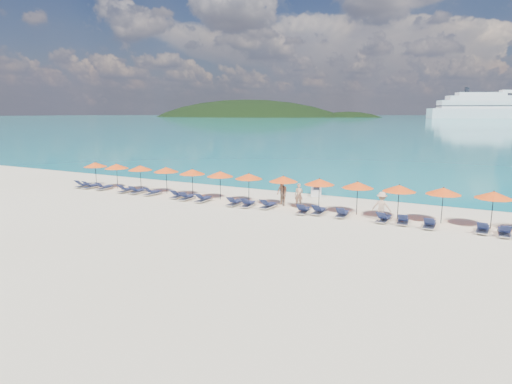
% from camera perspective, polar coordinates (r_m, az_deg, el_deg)
% --- Properties ---
extents(ground, '(1400.00, 1400.00, 0.00)m').
position_cam_1_polar(ground, '(27.73, -2.88, -3.45)').
color(ground, beige).
extents(sea, '(1600.00, 1300.00, 0.01)m').
position_cam_1_polar(sea, '(683.33, 26.86, 8.90)').
color(sea, '#1FA9B2').
rests_on(sea, ground).
extents(headland_main, '(374.00, 242.00, 126.50)m').
position_cam_1_polar(headland_main, '(646.19, -1.47, 6.61)').
color(headland_main, black).
rests_on(headland_main, ground).
extents(headland_small, '(162.00, 126.00, 85.50)m').
position_cam_1_polar(headland_small, '(607.13, 12.02, 6.41)').
color(headland_small, black).
rests_on(headland_small, ground).
extents(cruise_ship, '(142.89, 78.52, 40.51)m').
position_cam_1_polar(cruise_ship, '(552.64, 29.53, 9.63)').
color(cruise_ship, white).
rests_on(cruise_ship, ground).
extents(jetski, '(1.52, 2.35, 0.79)m').
position_cam_1_polar(jetski, '(35.55, 8.02, 0.12)').
color(jetski, silver).
rests_on(jetski, ground).
extents(beachgoer_a, '(0.67, 0.50, 1.67)m').
position_cam_1_polar(beachgoer_a, '(31.05, 5.73, -0.39)').
color(beachgoer_a, '#DCB18C').
rests_on(beachgoer_a, ground).
extents(beachgoer_b, '(1.05, 0.90, 1.87)m').
position_cam_1_polar(beachgoer_b, '(31.22, 3.48, -0.11)').
color(beachgoer_b, '#DCB18C').
rests_on(beachgoer_b, ground).
extents(beachgoer_c, '(1.20, 0.59, 1.83)m').
position_cam_1_polar(beachgoer_c, '(27.96, 16.41, -1.84)').
color(beachgoer_c, '#DCB18C').
rests_on(beachgoer_c, ground).
extents(umbrella_0, '(2.10, 2.10, 2.28)m').
position_cam_1_polar(umbrella_0, '(41.77, -20.65, 3.44)').
color(umbrella_0, black).
rests_on(umbrella_0, ground).
extents(umbrella_1, '(2.10, 2.10, 2.28)m').
position_cam_1_polar(umbrella_1, '(39.85, -18.10, 3.28)').
color(umbrella_1, black).
rests_on(umbrella_1, ground).
extents(umbrella_2, '(2.10, 2.10, 2.28)m').
position_cam_1_polar(umbrella_2, '(38.11, -15.19, 3.13)').
color(umbrella_2, black).
rests_on(umbrella_2, ground).
extents(umbrella_3, '(2.10, 2.10, 2.28)m').
position_cam_1_polar(umbrella_3, '(36.38, -11.90, 2.93)').
color(umbrella_3, black).
rests_on(umbrella_3, ground).
extents(umbrella_4, '(2.10, 2.10, 2.28)m').
position_cam_1_polar(umbrella_4, '(34.71, -8.51, 2.68)').
color(umbrella_4, black).
rests_on(umbrella_4, ground).
extents(umbrella_5, '(2.10, 2.10, 2.28)m').
position_cam_1_polar(umbrella_5, '(33.19, -4.81, 2.40)').
color(umbrella_5, black).
rests_on(umbrella_5, ground).
extents(umbrella_6, '(2.10, 2.10, 2.28)m').
position_cam_1_polar(umbrella_6, '(31.91, -0.97, 2.11)').
color(umbrella_6, black).
rests_on(umbrella_6, ground).
extents(umbrella_7, '(2.10, 2.10, 2.28)m').
position_cam_1_polar(umbrella_7, '(30.70, 3.68, 1.75)').
color(umbrella_7, black).
rests_on(umbrella_7, ground).
extents(umbrella_8, '(2.10, 2.10, 2.28)m').
position_cam_1_polar(umbrella_8, '(29.71, 8.45, 1.36)').
color(umbrella_8, black).
rests_on(umbrella_8, ground).
extents(umbrella_9, '(2.10, 2.10, 2.28)m').
position_cam_1_polar(umbrella_9, '(28.88, 13.41, 0.93)').
color(umbrella_9, black).
rests_on(umbrella_9, ground).
extents(umbrella_10, '(2.10, 2.10, 2.28)m').
position_cam_1_polar(umbrella_10, '(28.33, 18.55, 0.48)').
color(umbrella_10, black).
rests_on(umbrella_10, ground).
extents(umbrella_11, '(2.10, 2.10, 2.28)m').
position_cam_1_polar(umbrella_11, '(28.28, 23.72, 0.12)').
color(umbrella_11, black).
rests_on(umbrella_11, ground).
extents(umbrella_12, '(2.10, 2.10, 2.28)m').
position_cam_1_polar(umbrella_12, '(28.22, 29.13, -0.36)').
color(umbrella_12, black).
rests_on(umbrella_12, ground).
extents(lounger_0, '(0.76, 1.75, 0.66)m').
position_cam_1_polar(lounger_0, '(41.80, -22.04, 0.88)').
color(lounger_0, silver).
rests_on(lounger_0, ground).
extents(lounger_1, '(0.62, 1.70, 0.66)m').
position_cam_1_polar(lounger_1, '(41.00, -21.14, 0.77)').
color(lounger_1, silver).
rests_on(lounger_1, ground).
extents(lounger_2, '(0.69, 1.72, 0.66)m').
position_cam_1_polar(lounger_2, '(39.87, -19.57, 0.61)').
color(lounger_2, silver).
rests_on(lounger_2, ground).
extents(lounger_3, '(0.67, 1.72, 0.66)m').
position_cam_1_polar(lounger_3, '(37.96, -16.92, 0.29)').
color(lounger_3, silver).
rests_on(lounger_3, ground).
extents(lounger_4, '(0.62, 1.70, 0.66)m').
position_cam_1_polar(lounger_4, '(37.15, -15.52, 0.14)').
color(lounger_4, silver).
rests_on(lounger_4, ground).
extents(lounger_5, '(0.73, 1.74, 0.66)m').
position_cam_1_polar(lounger_5, '(36.17, -13.63, -0.04)').
color(lounger_5, silver).
rests_on(lounger_5, ground).
extents(lounger_6, '(0.73, 1.74, 0.66)m').
position_cam_1_polar(lounger_6, '(34.50, -10.33, -0.42)').
color(lounger_6, silver).
rests_on(lounger_6, ground).
extents(lounger_7, '(0.76, 1.75, 0.66)m').
position_cam_1_polar(lounger_7, '(33.62, -9.17, -0.67)').
color(lounger_7, silver).
rests_on(lounger_7, ground).
extents(lounger_8, '(0.66, 1.71, 0.66)m').
position_cam_1_polar(lounger_8, '(32.74, -7.04, -0.92)').
color(lounger_8, silver).
rests_on(lounger_8, ground).
extents(lounger_9, '(0.65, 1.71, 0.66)m').
position_cam_1_polar(lounger_9, '(31.27, -2.84, -1.39)').
color(lounger_9, silver).
rests_on(lounger_9, ground).
extents(lounger_10, '(0.77, 1.75, 0.66)m').
position_cam_1_polar(lounger_10, '(30.79, -1.07, -1.57)').
color(lounger_10, silver).
rests_on(lounger_10, ground).
extents(lounger_11, '(0.76, 1.75, 0.66)m').
position_cam_1_polar(lounger_11, '(30.33, 1.64, -1.76)').
color(lounger_11, silver).
rests_on(lounger_11, ground).
extents(lounger_12, '(0.78, 1.75, 0.66)m').
position_cam_1_polar(lounger_12, '(28.99, 6.31, -2.40)').
color(lounger_12, silver).
rests_on(lounger_12, ground).
extents(lounger_13, '(0.62, 1.70, 0.66)m').
position_cam_1_polar(lounger_13, '(28.92, 8.40, -2.48)').
color(lounger_13, silver).
rests_on(lounger_13, ground).
extents(lounger_14, '(0.73, 1.74, 0.66)m').
position_cam_1_polar(lounger_14, '(28.40, 11.44, -2.82)').
color(lounger_14, silver).
rests_on(lounger_14, ground).
extents(lounger_15, '(0.77, 1.75, 0.66)m').
position_cam_1_polar(lounger_15, '(27.75, 16.68, -3.38)').
color(lounger_15, silver).
rests_on(lounger_15, ground).
extents(lounger_16, '(0.79, 1.75, 0.66)m').
position_cam_1_polar(lounger_16, '(27.62, 19.00, -3.58)').
color(lounger_16, silver).
rests_on(lounger_16, ground).
extents(lounger_17, '(0.62, 1.70, 0.66)m').
position_cam_1_polar(lounger_17, '(27.23, 22.13, -3.98)').
color(lounger_17, silver).
rests_on(lounger_17, ground).
extents(lounger_18, '(0.76, 1.75, 0.66)m').
position_cam_1_polar(lounger_18, '(27.45, 28.00, -4.34)').
color(lounger_18, silver).
rests_on(lounger_18, ground).
extents(lounger_19, '(0.67, 1.72, 0.66)m').
position_cam_1_polar(lounger_19, '(27.30, 30.20, -4.62)').
color(lounger_19, silver).
rests_on(lounger_19, ground).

